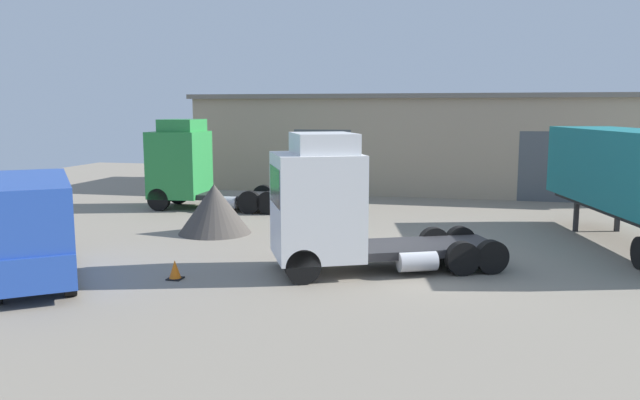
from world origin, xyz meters
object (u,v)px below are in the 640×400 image
object	(u,v)px
tractor_unit_green	(189,167)
traffic_cone	(175,270)
delivery_van_blue	(31,227)
container_trailer_red	(635,173)
gravel_pile	(214,209)
tractor_unit_white	(334,208)

from	to	relation	value
tractor_unit_green	traffic_cone	world-z (taller)	tractor_unit_green
delivery_van_blue	tractor_unit_green	size ratio (longest dim) A/B	0.87
tractor_unit_green	traffic_cone	distance (m)	13.04
container_trailer_red	traffic_cone	xyz separation A→B (m)	(-13.48, -7.36, -2.31)
container_trailer_red	delivery_van_blue	distance (m)	19.16
gravel_pile	tractor_unit_green	bearing A→B (deg)	122.76
tractor_unit_white	container_trailer_red	distance (m)	10.85
tractor_unit_green	gravel_pile	size ratio (longest dim) A/B	2.34
traffic_cone	tractor_unit_white	bearing A→B (deg)	23.34
tractor_unit_white	tractor_unit_green	distance (m)	13.67
container_trailer_red	tractor_unit_green	world-z (taller)	tractor_unit_green
delivery_van_blue	tractor_unit_green	distance (m)	13.12
container_trailer_red	tractor_unit_green	size ratio (longest dim) A/B	1.56
container_trailer_red	tractor_unit_green	bearing A→B (deg)	64.06
delivery_van_blue	gravel_pile	size ratio (longest dim) A/B	2.03
container_trailer_red	delivery_van_blue	world-z (taller)	container_trailer_red
tractor_unit_green	traffic_cone	bearing A→B (deg)	111.28
container_trailer_red	tractor_unit_green	distance (m)	19.05
delivery_van_blue	tractor_unit_green	xyz separation A→B (m)	(-1.34, 13.04, 0.46)
tractor_unit_white	tractor_unit_green	bearing A→B (deg)	-72.06
gravel_pile	container_trailer_red	bearing A→B (deg)	3.69
delivery_van_blue	traffic_cone	distance (m)	4.04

